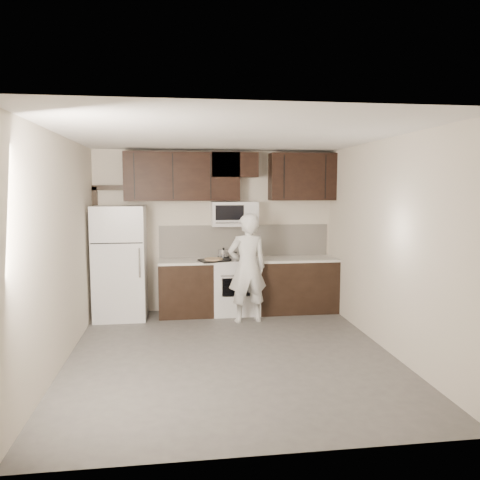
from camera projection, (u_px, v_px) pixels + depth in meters
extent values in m
plane|color=#504E4B|center=(231.00, 354.00, 5.86)|extent=(4.50, 4.50, 0.00)
plane|color=beige|center=(215.00, 231.00, 7.93)|extent=(4.00, 0.00, 4.00)
plane|color=white|center=(230.00, 135.00, 5.56)|extent=(4.50, 4.50, 0.00)
cube|color=black|center=(186.00, 289.00, 7.65)|extent=(0.87, 0.62, 0.87)
cube|color=black|center=(296.00, 286.00, 7.90)|extent=(1.32, 0.62, 0.87)
cube|color=silver|center=(186.00, 261.00, 7.60)|extent=(0.87, 0.64, 0.04)
cube|color=silver|center=(297.00, 259.00, 7.85)|extent=(1.32, 0.64, 0.04)
cube|color=silver|center=(235.00, 287.00, 7.76)|extent=(0.76, 0.62, 0.89)
cube|color=silver|center=(235.00, 260.00, 7.71)|extent=(0.76, 0.62, 0.02)
cube|color=black|center=(238.00, 287.00, 7.46)|extent=(0.50, 0.01, 0.30)
cylinder|color=silver|center=(238.00, 275.00, 7.40)|extent=(0.55, 0.02, 0.02)
cylinder|color=black|center=(225.00, 260.00, 7.54)|extent=(0.20, 0.20, 0.03)
cylinder|color=black|center=(247.00, 259.00, 7.59)|extent=(0.20, 0.20, 0.03)
cylinder|color=black|center=(224.00, 257.00, 7.83)|extent=(0.20, 0.20, 0.03)
cylinder|color=black|center=(245.00, 257.00, 7.88)|extent=(0.20, 0.20, 0.03)
cube|color=silver|center=(245.00, 241.00, 8.00)|extent=(2.90, 0.02, 0.54)
cube|color=black|center=(182.00, 177.00, 7.58)|extent=(1.85, 0.35, 0.78)
cube|color=black|center=(302.00, 177.00, 7.85)|extent=(1.10, 0.35, 0.78)
cube|color=black|center=(234.00, 165.00, 7.67)|extent=(0.76, 0.35, 0.40)
cube|color=silver|center=(234.00, 214.00, 7.75)|extent=(0.76, 0.38, 0.40)
cube|color=black|center=(230.00, 213.00, 7.54)|extent=(0.46, 0.01, 0.24)
cube|color=silver|center=(252.00, 213.00, 7.58)|extent=(0.18, 0.01, 0.24)
cylinder|color=silver|center=(230.00, 223.00, 7.53)|extent=(0.46, 0.02, 0.02)
cube|color=silver|center=(120.00, 262.00, 7.42)|extent=(0.80, 0.72, 1.80)
cube|color=black|center=(117.00, 243.00, 7.02)|extent=(0.77, 0.01, 0.02)
cylinder|color=silver|center=(139.00, 263.00, 7.07)|extent=(0.03, 0.03, 0.45)
cube|color=black|center=(97.00, 251.00, 7.66)|extent=(0.08, 0.08, 2.10)
cube|color=black|center=(108.00, 188.00, 7.57)|extent=(0.50, 0.08, 0.08)
cylinder|color=silver|center=(224.00, 254.00, 7.83)|extent=(0.18, 0.18, 0.14)
sphere|color=black|center=(224.00, 249.00, 7.82)|extent=(0.04, 0.04, 0.04)
cylinder|color=black|center=(232.00, 252.00, 7.84)|extent=(0.17, 0.02, 0.02)
cube|color=black|center=(214.00, 260.00, 7.49)|extent=(0.51, 0.43, 0.02)
cylinder|color=beige|center=(214.00, 259.00, 7.48)|extent=(0.36, 0.36, 0.02)
imported|color=silver|center=(247.00, 268.00, 7.21)|extent=(0.67, 0.49, 1.69)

